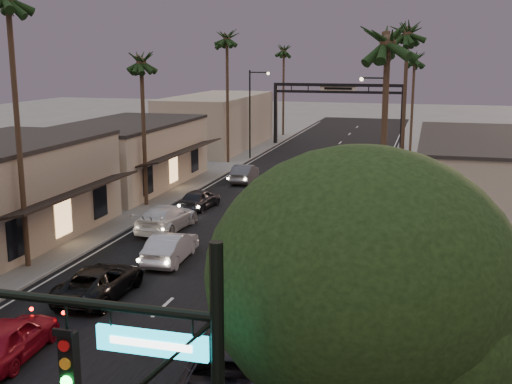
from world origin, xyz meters
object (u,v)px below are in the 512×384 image
Objects in this scene: palm_lc at (141,55)px; palm_ra at (388,32)px; streetlight_right at (381,124)px; palm_far at (284,47)px; oncoming_red at (10,338)px; palm_ld at (227,34)px; curbside_black at (298,258)px; palm_rb at (408,28)px; palm_rc at (415,55)px; oncoming_silver at (171,247)px; oncoming_pickup at (100,281)px; arch at (338,99)px; streetlight_left at (252,107)px; curbside_near at (227,381)px; corner_tree at (364,290)px.

palm_lc is 20.99m from palm_ra.
streetlight_right is 36.85m from palm_far.
palm_ra is 2.95× the size of oncoming_red.
palm_ld reaches higher than curbside_black.
palm_lc is 0.92× the size of palm_ra.
streetlight_right is 33.64m from oncoming_red.
palm_rc is at bearing 90.00° from palm_rb.
palm_ra is 20.02m from palm_rb.
palm_rc is 2.61× the size of oncoming_silver.
palm_rc is 2.35× the size of oncoming_pickup.
palm_ld is at bearing 147.21° from streetlight_right.
palm_ld is 1.16× the size of palm_rc.
palm_rb is at bearing -90.00° from palm_rc.
oncoming_silver is at bearing 173.16° from curbside_black.
arch is 1.07× the size of palm_ld.
palm_ra reaches higher than streetlight_left.
palm_rb reaches higher than oncoming_silver.
palm_ld is (0.00, 19.00, 1.95)m from palm_lc.
curbside_near is at bearing -96.39° from palm_rb.
palm_ld is (-1.68, -3.00, 7.09)m from streetlight_left.
palm_ra is (17.20, -31.00, -0.97)m from palm_ld.
streetlight_right reaches higher than oncoming_silver.
oncoming_silver is (1.19, 11.65, 0.01)m from oncoming_red.
oncoming_silver is at bearing -101.14° from oncoming_pickup.
streetlight_left reaches higher than corner_tree.
palm_ld is 1.08× the size of palm_far.
palm_rc is 52.77m from curbside_near.
curbside_near is (-1.88, -32.77, -4.46)m from streetlight_right.
palm_ra is at bearing 93.03° from corner_tree.
palm_rb is (1.68, -1.00, 7.09)m from streetlight_right.
oncoming_silver is 0.74× the size of curbside_near.
oncoming_red is (5.02, -64.73, -10.68)m from palm_far.
oncoming_silver is at bearing -77.78° from palm_ld.
palm_rb reaches higher than palm_lc.
palm_rc is at bearing 21.14° from streetlight_left.
palm_ra is at bearing -34.90° from palm_lc.
palm_far is 2.95× the size of oncoming_red.
arch is 1.15× the size of palm_ra.
arch is 3.26× the size of oncoming_silver.
streetlight_right is 1.93× the size of oncoming_silver.
oncoming_silver is (6.51, -11.08, -9.70)m from palm_lc.
palm_lc is at bearing -90.41° from palm_far.
palm_ra is at bearing -60.98° from palm_ld.
streetlight_right is 0.68× the size of palm_far.
palm_lc is (-8.60, -34.00, 4.94)m from arch.
streetlight_left is 0.74× the size of palm_rc.
oncoming_silver is at bearing -114.17° from streetlight_right.
streetlight_left is 17.42m from palm_rc.
palm_rc is at bearing 58.44° from palm_lc.
oncoming_pickup is at bearing -84.41° from streetlight_left.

